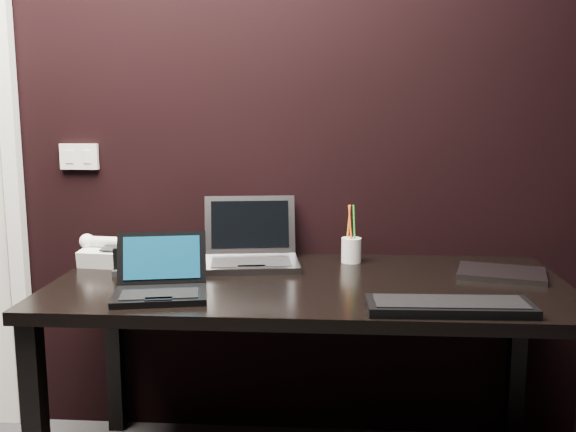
# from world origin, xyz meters

# --- Properties ---
(wall_back) EXTENTS (4.00, 0.00, 4.00)m
(wall_back) POSITION_xyz_m (0.00, 1.80, 1.30)
(wall_back) COLOR black
(wall_back) RESTS_ON ground
(wall_switch) EXTENTS (0.15, 0.02, 0.10)m
(wall_switch) POSITION_xyz_m (-0.62, 1.79, 1.12)
(wall_switch) COLOR silver
(wall_switch) RESTS_ON wall_back
(desk) EXTENTS (1.70, 0.80, 0.74)m
(desk) POSITION_xyz_m (0.30, 1.40, 0.66)
(desk) COLOR black
(desk) RESTS_ON ground
(netbook) EXTENTS (0.32, 0.30, 0.18)m
(netbook) POSITION_xyz_m (-0.15, 1.20, 0.78)
(netbook) COLOR black
(netbook) RESTS_ON desk
(silver_laptop) EXTENTS (0.38, 0.35, 0.24)m
(silver_laptop) POSITION_xyz_m (0.08, 1.61, 0.78)
(silver_laptop) COLOR gray
(silver_laptop) RESTS_ON desk
(ext_keyboard) EXTENTS (0.47, 0.17, 0.03)m
(ext_keyboard) POSITION_xyz_m (0.71, 1.10, 0.75)
(ext_keyboard) COLOR black
(ext_keyboard) RESTS_ON desk
(closed_laptop) EXTENTS (0.33, 0.27, 0.02)m
(closed_laptop) POSITION_xyz_m (0.96, 1.50, 0.75)
(closed_laptop) COLOR gray
(closed_laptop) RESTS_ON desk
(desk_phone) EXTENTS (0.25, 0.20, 0.12)m
(desk_phone) POSITION_xyz_m (-0.43, 1.58, 0.78)
(desk_phone) COLOR silver
(desk_phone) RESTS_ON desk
(mobile_phone) EXTENTS (0.06, 0.06, 0.09)m
(mobile_phone) POSITION_xyz_m (-0.35, 1.43, 0.77)
(mobile_phone) COLOR black
(mobile_phone) RESTS_ON desk
(pen_cup) EXTENTS (0.08, 0.08, 0.22)m
(pen_cup) POSITION_xyz_m (0.45, 1.67, 0.79)
(pen_cup) COLOR silver
(pen_cup) RESTS_ON desk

